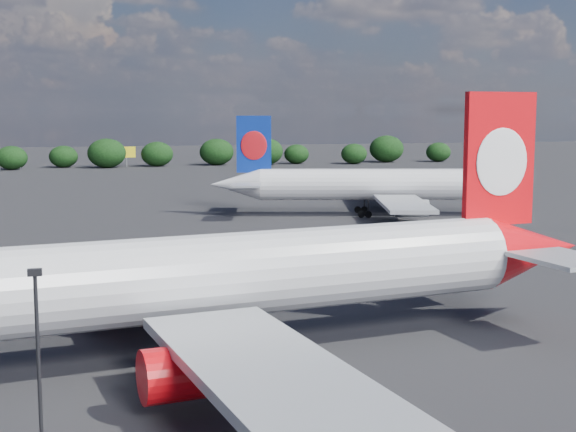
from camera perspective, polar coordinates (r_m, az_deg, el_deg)
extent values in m
plane|color=black|center=(104.47, -15.00, -1.26)|extent=(500.00, 500.00, 0.00)
cylinder|color=silver|center=(50.38, -4.93, -4.23)|extent=(40.53, 11.64, 5.29)
cone|color=red|center=(62.23, 16.90, -2.27)|extent=(9.20, 6.57, 5.29)
cube|color=red|center=(59.48, 14.79, 3.94)|extent=(5.83, 1.45, 9.52)
ellipsoid|color=white|center=(59.24, 14.97, 3.73)|extent=(4.42, 0.92, 4.87)
ellipsoid|color=white|center=(59.74, 14.60, 3.78)|extent=(4.42, 0.92, 4.87)
cube|color=#A4A7AC|center=(56.47, 19.04, -2.90)|extent=(5.71, 7.03, 0.32)
cube|color=#A4A7AC|center=(65.42, 12.22, -1.27)|extent=(5.71, 7.03, 0.32)
cube|color=#A4A7AC|center=(37.61, -1.37, -10.98)|extent=(10.17, 21.98, 0.58)
cube|color=#A4A7AC|center=(63.20, -10.64, -3.48)|extent=(10.17, 21.98, 0.58)
cylinder|color=red|center=(42.15, -6.80, -10.94)|extent=(5.68, 3.66, 2.86)
cube|color=#A4A7AC|center=(41.93, -6.81, -9.98)|extent=(2.35, 0.68, 1.27)
cylinder|color=red|center=(58.00, -11.52, -5.89)|extent=(5.68, 3.66, 2.86)
cube|color=#A4A7AC|center=(57.84, -11.54, -5.17)|extent=(2.35, 0.68, 1.27)
cylinder|color=black|center=(49.08, -1.33, -8.98)|extent=(0.34, 0.34, 2.64)
cylinder|color=black|center=(49.38, -1.33, -10.10)|extent=(1.22, 0.66, 1.16)
cylinder|color=black|center=(49.80, -0.07, -9.94)|extent=(1.22, 0.66, 1.16)
cylinder|color=black|center=(54.81, -3.81, -7.22)|extent=(0.34, 0.34, 2.64)
cylinder|color=black|center=(55.08, -3.80, -8.23)|extent=(1.22, 0.66, 1.16)
cylinder|color=black|center=(55.46, -2.65, -8.11)|extent=(1.22, 0.66, 1.16)
cylinder|color=silver|center=(119.27, 6.50, 2.25)|extent=(35.26, 12.73, 4.63)
sphere|color=silver|center=(122.60, 14.69, 2.20)|extent=(5.58, 5.58, 4.63)
cone|color=silver|center=(118.64, -3.77, 2.26)|extent=(8.28, 6.23, 4.63)
cube|color=navy|center=(118.11, -2.44, 5.12)|extent=(5.05, 1.64, 8.33)
ellipsoid|color=red|center=(117.84, -2.45, 5.03)|extent=(3.82, 1.09, 4.26)
ellipsoid|color=red|center=(118.39, -2.44, 5.05)|extent=(3.82, 1.09, 4.26)
cube|color=#A4A7AC|center=(113.45, -2.99, 2.21)|extent=(5.35, 6.37, 0.28)
cube|color=#A4A7AC|center=(123.58, -2.77, 2.65)|extent=(5.35, 6.37, 0.28)
cube|color=#A4A7AC|center=(107.81, 8.21, 0.87)|extent=(10.18, 19.40, 0.51)
cube|color=#A4A7AC|center=(131.52, 6.67, 2.09)|extent=(10.18, 19.40, 0.51)
cylinder|color=#A4A7AC|center=(112.78, 8.79, 0.54)|extent=(5.08, 3.51, 2.50)
cube|color=#A4A7AC|center=(112.70, 8.79, 0.86)|extent=(2.04, 0.75, 1.11)
cylinder|color=#A4A7AC|center=(127.32, 7.74, 1.35)|extent=(5.08, 3.51, 2.50)
cube|color=#A4A7AC|center=(127.25, 7.75, 1.64)|extent=(2.04, 0.75, 1.11)
cylinder|color=black|center=(116.67, 5.73, 0.55)|extent=(0.31, 0.31, 2.31)
cylinder|color=black|center=(116.78, 5.73, 0.12)|extent=(1.09, 0.64, 1.02)
cylinder|color=black|center=(116.67, 5.23, 0.12)|extent=(1.09, 0.64, 1.02)
cylinder|color=black|center=(122.15, 5.46, 0.86)|extent=(0.31, 0.31, 2.31)
cylinder|color=black|center=(122.25, 5.45, 0.45)|extent=(1.09, 0.64, 1.02)
cylinder|color=black|center=(122.15, 4.98, 0.45)|extent=(1.09, 0.64, 1.02)
cylinder|color=black|center=(122.04, 12.96, 0.68)|extent=(0.27, 0.27, 2.31)
cylinder|color=black|center=(122.15, 12.94, 0.25)|extent=(0.89, 0.51, 0.83)
cylinder|color=black|center=(34.04, -17.25, -11.64)|extent=(0.16, 0.16, 9.12)
cube|color=black|center=(32.82, -17.57, -3.84)|extent=(0.55, 0.30, 0.28)
cube|color=#14662C|center=(220.57, -19.18, 3.93)|extent=(6.00, 0.30, 2.60)
cylinder|color=gray|center=(220.95, -19.80, 3.34)|extent=(0.20, 0.20, 2.00)
cylinder|color=gray|center=(220.49, -18.51, 3.38)|extent=(0.20, 0.20, 2.00)
cube|color=yellow|center=(225.78, -11.43, 4.48)|extent=(5.00, 0.30, 3.00)
cylinder|color=gray|center=(225.94, -11.41, 3.78)|extent=(0.30, 0.30, 2.50)
ellipsoid|color=black|center=(221.61, -19.06, 3.93)|extent=(8.13, 6.88, 6.25)
ellipsoid|color=black|center=(226.35, -15.68, 4.09)|extent=(7.71, 6.53, 5.93)
ellipsoid|color=black|center=(221.95, -12.77, 4.38)|extent=(10.29, 8.70, 7.91)
ellipsoid|color=black|center=(225.07, -9.29, 4.37)|extent=(8.88, 7.52, 6.83)
ellipsoid|color=black|center=(228.10, -5.10, 4.56)|extent=(9.73, 8.24, 7.49)
ellipsoid|color=black|center=(228.30, -1.60, 4.61)|extent=(9.96, 8.42, 7.66)
ellipsoid|color=black|center=(232.98, 0.61, 4.42)|extent=(7.31, 6.19, 5.62)
ellipsoid|color=black|center=(232.88, 4.72, 4.43)|extent=(7.65, 6.47, 5.88)
ellipsoid|color=black|center=(241.94, 7.02, 4.76)|extent=(10.39, 8.79, 7.99)
ellipsoid|color=black|center=(246.39, 10.65, 4.49)|extent=(7.59, 6.42, 5.84)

